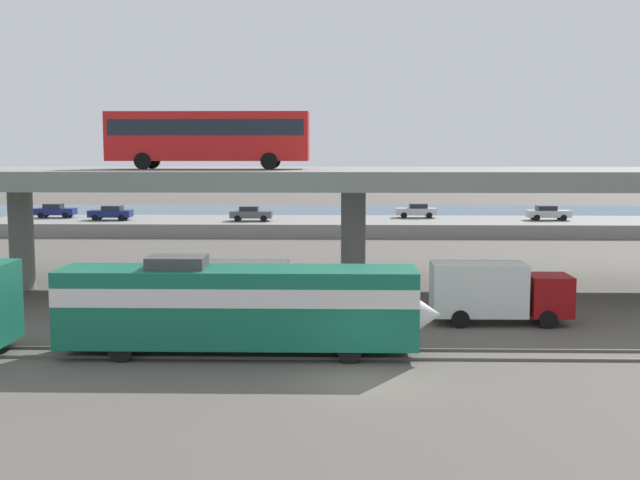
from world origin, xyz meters
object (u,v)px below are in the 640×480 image
parked_car_0 (416,210)px  parked_car_1 (548,213)px  service_truck_west (260,290)px  parked_car_2 (111,213)px  parked_car_3 (55,210)px  parked_car_4 (251,213)px  transit_bus_on_overpass (208,135)px  service_truck_east (496,291)px  train_locomotive (256,303)px

parked_car_0 → parked_car_1: bearing=168.3°
service_truck_west → parked_car_2: 47.65m
parked_car_3 → parked_car_4: bearing=-9.0°
parked_car_4 → parked_car_3: bearing=171.0°
transit_bus_on_overpass → service_truck_east: transit_bus_on_overpass is taller
service_truck_west → parked_car_1: size_ratio=1.56×
parked_car_1 → parked_car_4: size_ratio=1.03×
parked_car_3 → parked_car_2: bearing=-22.4°
service_truck_west → parked_car_1: (25.29, 44.40, 0.45)m
parked_car_2 → parked_car_3: size_ratio=1.03×
parked_car_1 → train_locomotive: bearing=-116.0°
parked_car_4 → parked_car_2: bearing=177.7°
transit_bus_on_overpass → service_truck_east: bearing=149.7°
parked_car_2 → service_truck_east: bearing=125.8°
parked_car_0 → train_locomotive: bearing=77.8°
service_truck_east → parked_car_1: (13.58, 44.40, 0.45)m
parked_car_2 → parked_car_3: bearing=-22.4°
transit_bus_on_overpass → parked_car_1: (29.20, 35.28, -7.38)m
parked_car_1 → parked_car_4: (-30.36, -1.53, 0.00)m
transit_bus_on_overpass → service_truck_east: (15.62, -9.12, -7.83)m
parked_car_0 → parked_car_3: bearing=1.4°
train_locomotive → parked_car_2: size_ratio=3.69×
parked_car_2 → parked_car_3: (-6.74, 2.78, -0.00)m
parked_car_0 → parked_car_1: (13.20, -2.75, 0.00)m
parked_car_1 → parked_car_3: same height
transit_bus_on_overpass → parked_car_4: bearing=-88.0°
parked_car_0 → parked_car_1: 13.48m
transit_bus_on_overpass → parked_car_1: transit_bus_on_overpass is taller
transit_bus_on_overpass → parked_car_1: bearing=-129.6°
parked_car_1 → parked_car_4: bearing=-177.1°
service_truck_west → parked_car_1: bearing=60.3°
train_locomotive → parked_car_3: bearing=116.9°
train_locomotive → parked_car_4: bearing=96.4°
parked_car_2 → train_locomotive: bearing=111.9°
parked_car_0 → parked_car_3: (-38.40, -0.92, -0.00)m
parked_car_2 → parked_car_4: bearing=177.7°
service_truck_west → transit_bus_on_overpass: bearing=113.2°
train_locomotive → parked_car_2: 53.84m
parked_car_1 → parked_car_2: same height
service_truck_west → parked_car_4: size_ratio=1.60×
parked_car_3 → service_truck_east: bearing=-50.6°
service_truck_west → parked_car_1: service_truck_west is taller
service_truck_east → parked_car_0: (0.38, 47.14, 0.45)m
service_truck_west → parked_car_3: bearing=119.6°
parked_car_3 → parked_car_4: same height
service_truck_west → parked_car_2: (-19.57, 43.44, 0.45)m
service_truck_west → service_truck_east: (11.71, 0.00, 0.00)m
parked_car_1 → parked_car_2: 44.87m
service_truck_west → service_truck_east: 11.71m
transit_bus_on_overpass → parked_car_1: size_ratio=2.74×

